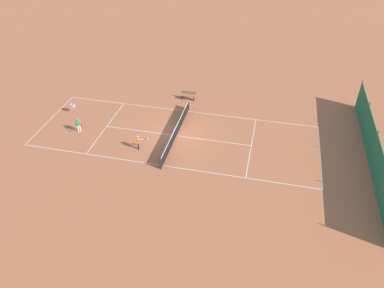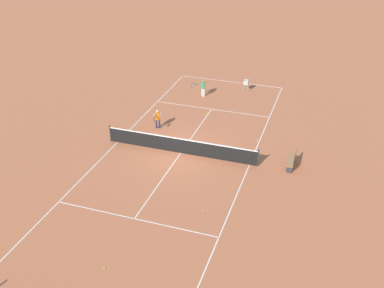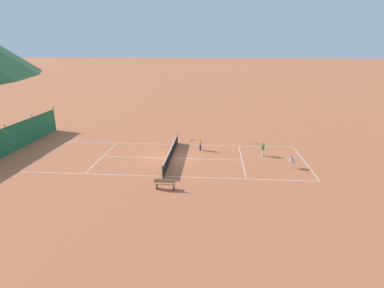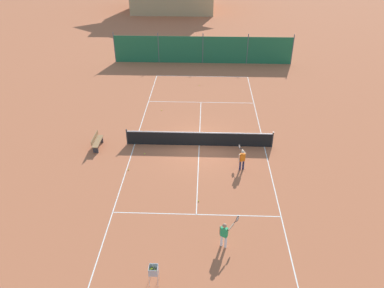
% 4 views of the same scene
% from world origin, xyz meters
% --- Properties ---
extents(ground_plane, '(600.00, 600.00, 0.00)m').
position_xyz_m(ground_plane, '(0.00, 0.00, 0.00)').
color(ground_plane, '#B7603D').
extents(court_line_markings, '(8.25, 23.85, 0.01)m').
position_xyz_m(court_line_markings, '(0.00, 0.00, 0.00)').
color(court_line_markings, white).
rests_on(court_line_markings, ground).
extents(tennis_net, '(9.18, 0.08, 1.06)m').
position_xyz_m(tennis_net, '(0.00, 0.00, 0.50)').
color(tennis_net, '#2D2D2D').
rests_on(tennis_net, ground).
extents(windscreen_fence_far, '(17.28, 0.08, 2.90)m').
position_xyz_m(windscreen_fence_far, '(-0.00, 15.50, 1.31)').
color(windscreen_fence_far, '#236B42').
rests_on(windscreen_fence_far, ground).
extents(player_far_service, '(0.87, 0.90, 1.32)m').
position_xyz_m(player_far_service, '(1.27, -8.36, 0.77)').
color(player_far_service, white).
rests_on(player_far_service, ground).
extents(player_near_service, '(0.41, 1.10, 1.29)m').
position_xyz_m(player_near_service, '(2.46, -2.48, 0.75)').
color(player_near_service, '#23284C').
rests_on(player_near_service, ground).
extents(tennis_ball_alley_right, '(0.07, 0.07, 0.07)m').
position_xyz_m(tennis_ball_alley_right, '(-3.97, -2.82, 0.03)').
color(tennis_ball_alley_right, '#CCE033').
rests_on(tennis_ball_alley_right, ground).
extents(tennis_ball_alley_left, '(0.07, 0.07, 0.07)m').
position_xyz_m(tennis_ball_alley_left, '(2.56, 0.83, 0.03)').
color(tennis_ball_alley_left, '#CCE033').
rests_on(tennis_ball_alley_left, ground).
extents(tennis_ball_mid_court, '(0.07, 0.07, 0.07)m').
position_xyz_m(tennis_ball_mid_court, '(0.09, -5.42, 0.03)').
color(tennis_ball_mid_court, '#CCE033').
rests_on(tennis_ball_mid_court, ground).
extents(tennis_ball_service_box, '(0.07, 0.07, 0.07)m').
position_xyz_m(tennis_ball_service_box, '(-3.29, -1.13, 0.03)').
color(tennis_ball_service_box, '#CCE033').
rests_on(tennis_ball_service_box, ground).
extents(tennis_ball_near_corner, '(0.07, 0.07, 0.07)m').
position_xyz_m(tennis_ball_near_corner, '(-2.90, 4.83, 0.03)').
color(tennis_ball_near_corner, '#CCE033').
rests_on(tennis_ball_near_corner, ground).
extents(tennis_ball_by_net_left, '(0.07, 0.07, 0.07)m').
position_xyz_m(tennis_ball_by_net_left, '(-0.20, 9.71, 0.03)').
color(tennis_ball_by_net_left, '#CCE033').
rests_on(tennis_ball_by_net_left, ground).
extents(ball_hopper, '(0.36, 0.36, 0.89)m').
position_xyz_m(ball_hopper, '(-1.56, -10.40, 0.66)').
color(ball_hopper, '#B7B7BC').
rests_on(ball_hopper, ground).
extents(courtside_bench, '(0.36, 1.50, 0.84)m').
position_xyz_m(courtside_bench, '(-6.34, -0.48, 0.45)').
color(courtside_bench, olive).
rests_on(courtside_bench, ground).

